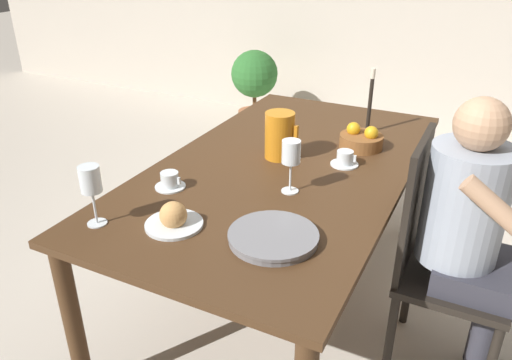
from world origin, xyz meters
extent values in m
plane|color=beige|center=(0.00, 0.00, 0.00)|extent=(20.00, 20.00, 0.00)
cube|color=#472D19|center=(0.00, 0.00, 0.73)|extent=(1.05, 1.91, 0.03)
cylinder|color=#472D19|center=(-0.46, -0.90, 0.36)|extent=(0.07, 0.07, 0.72)
cylinder|color=#472D19|center=(-0.46, 0.90, 0.36)|extent=(0.07, 0.07, 0.72)
cylinder|color=#472D19|center=(0.46, 0.90, 0.36)|extent=(0.07, 0.07, 0.72)
cylinder|color=black|center=(0.97, 0.10, 0.21)|extent=(0.04, 0.04, 0.43)
cylinder|color=black|center=(0.60, 0.10, 0.21)|extent=(0.04, 0.04, 0.43)
cylinder|color=black|center=(0.60, -0.27, 0.21)|extent=(0.04, 0.04, 0.43)
cube|color=black|center=(0.78, -0.09, 0.44)|extent=(0.42, 0.42, 0.03)
cube|color=black|center=(0.59, -0.09, 0.73)|extent=(0.03, 0.39, 0.55)
cylinder|color=#33333D|center=(0.93, -0.01, 0.23)|extent=(0.09, 0.09, 0.46)
cylinder|color=#33333D|center=(0.93, -0.17, 0.23)|extent=(0.09, 0.09, 0.46)
cube|color=#33333D|center=(0.85, -0.09, 0.50)|extent=(0.30, 0.34, 0.11)
cylinder|color=#9EA8B7|center=(0.76, -0.09, 0.78)|extent=(0.30, 0.30, 0.46)
sphere|color=tan|center=(0.76, -0.09, 1.09)|extent=(0.19, 0.19, 0.19)
cylinder|color=tan|center=(0.86, -0.30, 0.89)|extent=(0.25, 0.06, 0.20)
cylinder|color=orange|center=(-0.06, 0.06, 0.85)|extent=(0.14, 0.14, 0.21)
cube|color=orange|center=(0.02, 0.06, 0.86)|extent=(0.02, 0.02, 0.10)
cone|color=orange|center=(-0.11, 0.06, 0.94)|extent=(0.04, 0.04, 0.04)
cylinder|color=white|center=(0.12, -0.23, 0.75)|extent=(0.07, 0.07, 0.00)
cylinder|color=white|center=(0.12, -0.23, 0.81)|extent=(0.01, 0.01, 0.12)
cylinder|color=white|center=(0.12, -0.23, 0.92)|extent=(0.07, 0.07, 0.09)
cylinder|color=white|center=(-0.39, -0.77, 0.75)|extent=(0.07, 0.07, 0.00)
cylinder|color=white|center=(-0.39, -0.77, 0.81)|extent=(0.01, 0.01, 0.13)
cylinder|color=white|center=(-0.39, -0.77, 0.92)|extent=(0.07, 0.07, 0.09)
cylinder|color=gold|center=(-0.39, -0.77, 0.90)|extent=(0.06, 0.06, 0.05)
cylinder|color=silver|center=(-0.33, -0.41, 0.75)|extent=(0.12, 0.12, 0.01)
cylinder|color=silver|center=(-0.33, -0.41, 0.78)|extent=(0.07, 0.07, 0.06)
cube|color=silver|center=(-0.28, -0.41, 0.79)|extent=(0.01, 0.01, 0.03)
cylinder|color=silver|center=(0.24, 0.12, 0.75)|extent=(0.12, 0.12, 0.01)
cylinder|color=silver|center=(0.24, 0.12, 0.78)|extent=(0.07, 0.07, 0.06)
cube|color=silver|center=(0.28, 0.12, 0.79)|extent=(0.01, 0.01, 0.03)
cylinder|color=gray|center=(0.21, -0.58, 0.75)|extent=(0.30, 0.30, 0.02)
cylinder|color=gray|center=(0.21, -0.58, 0.77)|extent=(0.31, 0.31, 0.01)
cylinder|color=silver|center=(-0.14, -0.65, 0.75)|extent=(0.21, 0.21, 0.01)
sphere|color=tan|center=(-0.14, -0.65, 0.79)|extent=(0.10, 0.10, 0.10)
cylinder|color=brown|center=(0.25, 0.35, 0.78)|extent=(0.21, 0.21, 0.06)
sphere|color=gold|center=(0.29, 0.34, 0.83)|extent=(0.07, 0.07, 0.07)
sphere|color=gold|center=(0.20, 0.36, 0.83)|extent=(0.07, 0.07, 0.07)
cylinder|color=black|center=(0.22, 0.56, 0.75)|extent=(0.06, 0.06, 0.01)
cylinder|color=black|center=(0.22, 0.56, 0.89)|extent=(0.02, 0.02, 0.27)
cylinder|color=beige|center=(0.22, 0.56, 1.05)|extent=(0.02, 0.02, 0.05)
cylinder|color=#A8603D|center=(-1.20, 2.09, 0.10)|extent=(0.31, 0.31, 0.19)
cylinder|color=brown|center=(-1.20, 2.09, 0.28)|extent=(0.04, 0.04, 0.17)
sphere|color=#2D6B2D|center=(-1.20, 2.09, 0.54)|extent=(0.42, 0.42, 0.42)
camera|label=1|loc=(0.79, -1.87, 1.68)|focal=35.00mm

